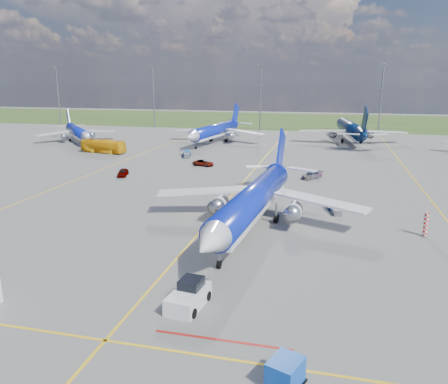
% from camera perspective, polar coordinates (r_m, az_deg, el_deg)
% --- Properties ---
extents(ground, '(400.00, 400.00, 0.00)m').
position_cam_1_polar(ground, '(50.03, -4.21, -6.41)').
color(ground, '#5A5A58').
rests_on(ground, ground).
extents(grass_strip, '(400.00, 80.00, 0.01)m').
position_cam_1_polar(grass_strip, '(195.73, 9.51, 9.19)').
color(grass_strip, '#2D4719').
rests_on(grass_strip, ground).
extents(taxiway_lines, '(60.25, 160.00, 0.02)m').
position_cam_1_polar(taxiway_lines, '(75.65, 2.34, 0.92)').
color(taxiway_lines, gold).
rests_on(taxiway_lines, ground).
extents(floodlight_masts, '(202.20, 0.50, 22.70)m').
position_cam_1_polar(floodlight_masts, '(154.53, 12.30, 12.33)').
color(floodlight_masts, slate).
rests_on(floodlight_masts, ground).
extents(warning_post, '(0.50, 0.50, 3.00)m').
position_cam_1_polar(warning_post, '(56.06, 24.85, -3.81)').
color(warning_post, red).
rests_on(warning_post, ground).
extents(bg_jet_nw, '(39.80, 40.33, 8.43)m').
position_cam_1_polar(bg_jet_nw, '(134.26, -18.49, 6.22)').
color(bg_jet_nw, '#0B1DA4').
rests_on(bg_jet_nw, ground).
extents(bg_jet_nnw, '(34.57, 42.33, 10.09)m').
position_cam_1_polar(bg_jet_nnw, '(125.70, -1.16, 6.44)').
color(bg_jet_nnw, '#0B1DA4').
rests_on(bg_jet_nnw, ground).
extents(bg_jet_n, '(37.37, 45.92, 11.00)m').
position_cam_1_polar(bg_jet_n, '(133.07, 16.09, 6.33)').
color(bg_jet_n, '#07193D').
rests_on(bg_jet_n, ground).
extents(main_airliner, '(32.62, 41.09, 10.17)m').
position_cam_1_polar(main_airliner, '(54.65, 3.79, -4.55)').
color(main_airliner, '#0B1DA4').
rests_on(main_airliner, ground).
extents(pushback_tug, '(2.83, 6.39, 2.13)m').
position_cam_1_polar(pushback_tug, '(36.44, -4.61, -13.36)').
color(pushback_tug, silver).
rests_on(pushback_tug, ground).
extents(uld_container, '(2.38, 2.63, 1.73)m').
position_cam_1_polar(uld_container, '(28.50, 8.00, -22.34)').
color(uld_container, '#0C45B4').
rests_on(uld_container, ground).
extents(apron_bus, '(12.24, 4.85, 3.32)m').
position_cam_1_polar(apron_bus, '(112.44, -15.50, 5.79)').
color(apron_bus, '#F1AD0E').
rests_on(apron_bus, ground).
extents(service_car_a, '(2.75, 4.46, 1.42)m').
position_cam_1_polar(service_car_a, '(84.56, -13.07, 2.51)').
color(service_car_a, '#999999').
rests_on(service_car_a, ground).
extents(service_car_b, '(4.93, 3.16, 1.27)m').
position_cam_1_polar(service_car_b, '(92.18, -2.71, 3.81)').
color(service_car_b, '#999999').
rests_on(service_car_b, ground).
extents(service_car_c, '(4.26, 4.60, 1.30)m').
position_cam_1_polar(service_car_c, '(81.98, 11.40, 2.18)').
color(service_car_c, '#999999').
rests_on(service_car_c, ground).
extents(baggage_tug_w, '(2.03, 4.53, 0.98)m').
position_cam_1_polar(baggage_tug_w, '(62.42, 14.22, -2.08)').
color(baggage_tug_w, '#1B49A3').
rests_on(baggage_tug_w, ground).
extents(baggage_tug_c, '(3.17, 5.68, 1.24)m').
position_cam_1_polar(baggage_tug_c, '(103.95, -4.90, 4.98)').
color(baggage_tug_c, '#185191').
rests_on(baggage_tug_c, ground).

